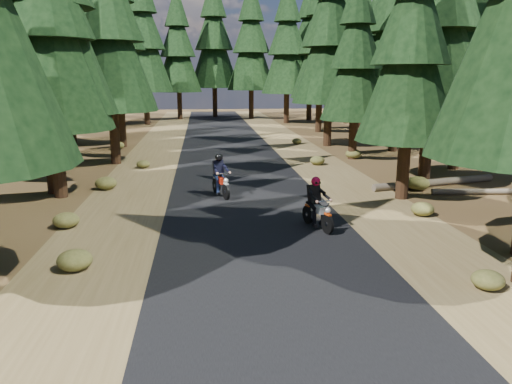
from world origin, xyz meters
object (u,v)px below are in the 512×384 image
Objects in this scene: log_far at (480,192)px; rider_follow at (221,183)px; log_near at (435,182)px; rider_lead at (318,212)px.

rider_follow is at bearing -178.70° from log_far.
rider_follow is (-10.43, 0.79, 0.45)m from log_far.
rider_follow reaches higher than log_far.
log_near is at bearing 169.15° from rider_follow.
rider_follow reaches higher than log_near.
log_near is 9.41m from rider_follow.
log_far is 1.97× the size of rider_follow.
rider_lead is at bearing 104.76° from rider_follow.
log_far is 8.52m from rider_lead.
rider_lead is 0.96× the size of rider_follow.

